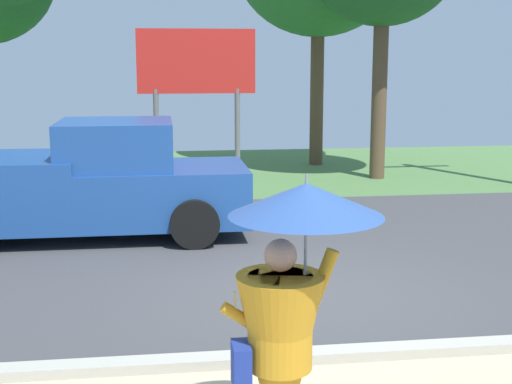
{
  "coord_description": "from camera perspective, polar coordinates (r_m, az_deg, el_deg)",
  "views": [
    {
      "loc": [
        -1.76,
        -8.35,
        2.87
      ],
      "look_at": [
        -0.49,
        1.0,
        1.1
      ],
      "focal_mm": 50.17,
      "sensor_mm": 36.0,
      "label": 1
    }
  ],
  "objects": [
    {
      "name": "ground_plane",
      "position": [
        11.8,
        1.1,
        -3.7
      ],
      "size": [
        40.0,
        22.0,
        0.2
      ],
      "color": "#424244"
    },
    {
      "name": "pickup_truck",
      "position": [
        11.9,
        -13.25,
        0.67
      ],
      "size": [
        5.2,
        2.28,
        1.88
      ],
      "rotation": [
        0.0,
        0.0,
        -0.04
      ],
      "color": "#1E478C",
      "rests_on": "ground_plane"
    },
    {
      "name": "monk_pedestrian",
      "position": [
        4.9,
        2.42,
        -10.38
      ],
      "size": [
        1.09,
        1.03,
        2.13
      ],
      "rotation": [
        0.0,
        0.0,
        0.08
      ],
      "color": "orange",
      "rests_on": "ground_plane"
    },
    {
      "name": "roadside_billboard",
      "position": [
        15.96,
        -4.77,
        9.45
      ],
      "size": [
        2.6,
        0.12,
        3.5
      ],
      "color": "slate",
      "rests_on": "ground_plane"
    }
  ]
}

